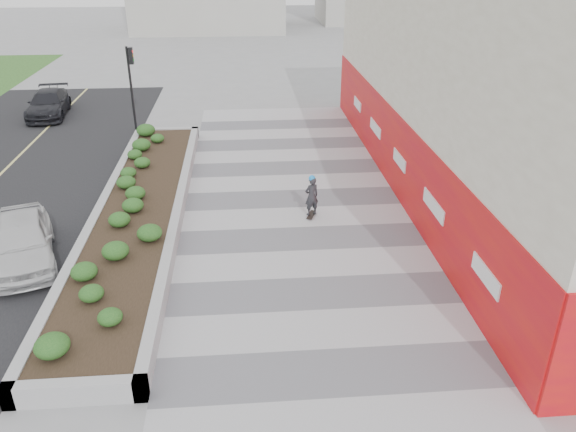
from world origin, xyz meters
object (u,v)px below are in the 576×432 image
traffic_signal_near (131,76)px  car_dark (48,104)px  planter (140,207)px  skateboarder (312,196)px  car_white (22,241)px

traffic_signal_near → car_dark: (-5.29, 3.06, -2.08)m
planter → skateboarder: (6.01, -0.38, 0.37)m
car_dark → skateboarder: bearing=-53.3°
planter → car_white: car_white is taller
planter → car_white: size_ratio=4.20×
skateboarder → car_dark: bearing=152.9°
skateboarder → car_white: bearing=-145.2°
traffic_signal_near → car_dark: traffic_signal_near is taller
traffic_signal_near → skateboarder: traffic_signal_near is taller
traffic_signal_near → skateboarder: 13.50m
car_white → car_dark: bearing=85.2°
car_white → car_dark: (-4.02, 16.34, -0.05)m
skateboarder → car_dark: (-13.03, 13.94, -0.11)m
car_white → car_dark: 16.83m
traffic_signal_near → skateboarder: size_ratio=2.68×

